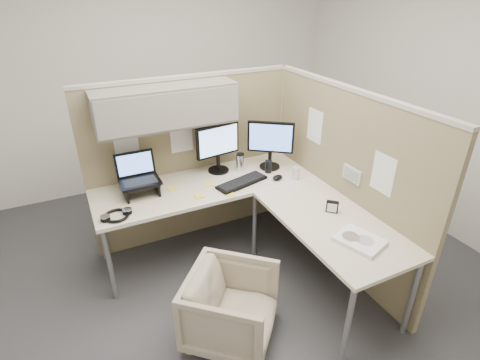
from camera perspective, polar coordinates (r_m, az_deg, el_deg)
name	(u,v)px	position (r m, az deg, el deg)	size (l,w,h in m)	color
ground	(242,278)	(3.45, 0.33, -14.73)	(4.50, 4.50, 0.00)	#333237
partition_back	(181,137)	(3.47, -8.96, 6.55)	(2.00, 0.36, 1.63)	#8A7D5A
partition_right	(338,180)	(3.37, 14.76, 0.02)	(0.07, 2.03, 1.63)	#8A7D5A
desk	(249,202)	(3.18, 1.38, -3.45)	(2.00, 1.98, 0.73)	beige
office_chair	(231,304)	(2.80, -1.34, -18.42)	(0.60, 0.56, 0.61)	#BBA995
monitor_left	(218,145)	(3.51, -3.39, 5.42)	(0.44, 0.20, 0.47)	black
monitor_right	(271,141)	(3.59, 4.68, 5.92)	(0.38, 0.29, 0.47)	black
laptop_station	(139,180)	(3.28, -15.11, 0.06)	(0.33, 0.28, 0.34)	black
keyboard	(242,182)	(3.38, 0.28, -0.37)	(0.49, 0.16, 0.02)	black
mouse	(278,177)	(3.46, 5.74, 0.38)	(0.11, 0.07, 0.04)	black
travel_mug	(240,162)	(3.59, 0.01, 2.76)	(0.08, 0.08, 0.17)	silver
soda_can_green	(296,173)	(3.47, 8.51, 1.02)	(0.07, 0.07, 0.12)	silver
soda_can_silver	(268,166)	(3.57, 4.35, 2.07)	(0.07, 0.07, 0.12)	black
sticky_note_d	(209,184)	(3.38, -4.70, -0.62)	(0.08, 0.08, 0.01)	yellow
sticky_note_c	(172,188)	(3.35, -10.37, -1.24)	(0.08, 0.08, 0.01)	yellow
sticky_note_a	(199,196)	(3.19, -6.25, -2.45)	(0.08, 0.08, 0.01)	yellow
sticky_note_b	(230,195)	(3.20, -1.49, -2.23)	(0.08, 0.08, 0.01)	yellow
headphones	(116,215)	(3.05, -18.31, -5.13)	(0.24, 0.23, 0.04)	black
paper_stack	(360,241)	(2.76, 17.76, -8.79)	(0.33, 0.37, 0.03)	white
desk_clock	(332,207)	(3.03, 13.87, -3.98)	(0.09, 0.09, 0.09)	black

